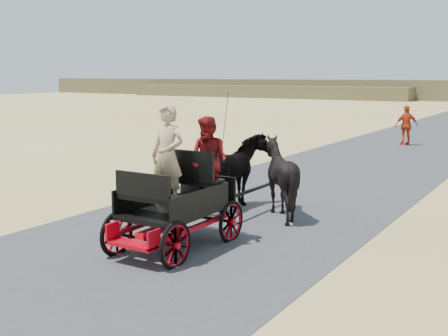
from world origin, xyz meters
The scene contains 9 objects.
ground centered at (0.00, 0.00, 0.00)m, with size 140.00×140.00×0.00m, color tan.
road centered at (0.00, 0.00, 0.01)m, with size 6.00×140.00×0.01m, color #38383A.
ridge_near centered at (-30.00, 58.00, 0.80)m, with size 40.00×4.00×1.60m, color brown.
carriage centered at (0.21, -1.28, 0.36)m, with size 1.30×2.40×0.72m, color black, non-canonical shape.
horse_left centered at (-0.34, 1.72, 0.85)m, with size 0.91×2.01×1.70m, color black.
horse_right centered at (0.76, 1.72, 0.85)m, with size 1.37×1.54×1.70m, color black.
driver_man centered at (0.01, -1.23, 1.62)m, with size 0.66×0.43×1.80m, color tan.
passenger_woman centered at (0.51, -0.68, 1.51)m, with size 0.77×0.60×1.58m, color #660C0F.
pedestrian centered at (-0.09, 15.71, 0.86)m, with size 1.01×0.42×1.73m, color red.
Camera 1 is at (5.99, -8.97, 3.02)m, focal length 45.00 mm.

